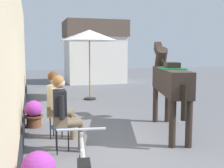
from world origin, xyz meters
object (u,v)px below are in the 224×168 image
object	(u,v)px
seated_visitor_near	(64,109)
flower_planter_far	(34,113)
cafe_parasol	(89,36)
saddled_horse_center	(169,80)
seated_visitor_far	(58,101)

from	to	relation	value
seated_visitor_near	flower_planter_far	distance (m)	2.00
seated_visitor_near	cafe_parasol	bearing A→B (deg)	73.44
saddled_horse_center	flower_planter_far	xyz separation A→B (m)	(-2.91, 1.21, -0.82)
seated_visitor_near	saddled_horse_center	bearing A→B (deg)	15.79
flower_planter_far	cafe_parasol	distance (m)	4.47
seated_visitor_near	cafe_parasol	world-z (taller)	cafe_parasol
flower_planter_far	seated_visitor_near	bearing A→B (deg)	-75.23
seated_visitor_far	flower_planter_far	xyz separation A→B (m)	(-0.48, 1.02, -0.44)
saddled_horse_center	flower_planter_far	distance (m)	3.26
seated_visitor_near	cafe_parasol	xyz separation A→B (m)	(1.57, 5.29, 1.59)
flower_planter_far	cafe_parasol	bearing A→B (deg)	58.68
seated_visitor_near	flower_planter_far	bearing A→B (deg)	104.77
seated_visitor_near	cafe_parasol	size ratio (longest dim) A/B	0.54
seated_visitor_near	saddled_horse_center	world-z (taller)	saddled_horse_center
saddled_horse_center	flower_planter_far	world-z (taller)	saddled_horse_center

